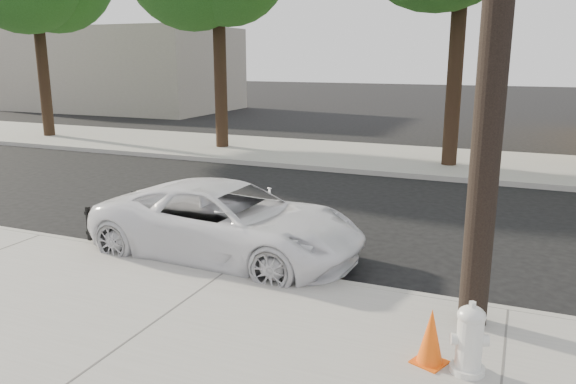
{
  "coord_description": "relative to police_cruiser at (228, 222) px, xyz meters",
  "views": [
    {
      "loc": [
        3.96,
        -9.4,
        3.33
      ],
      "look_at": [
        0.25,
        -0.56,
        1.0
      ],
      "focal_mm": 35.0,
      "sensor_mm": 36.0,
      "label": 1
    }
  ],
  "objects": [
    {
      "name": "ground",
      "position": [
        0.43,
        1.51,
        -0.64
      ],
      "size": [
        120.0,
        120.0,
        0.0
      ],
      "primitive_type": "plane",
      "color": "black",
      "rests_on": "ground"
    },
    {
      "name": "curb_near",
      "position": [
        0.43,
        -0.59,
        -0.56
      ],
      "size": [
        90.0,
        0.12,
        0.16
      ],
      "primitive_type": "cube",
      "color": "#9E9B93",
      "rests_on": "ground"
    },
    {
      "name": "building_far",
      "position": [
        -19.57,
        21.51,
        1.86
      ],
      "size": [
        14.0,
        8.0,
        5.0
      ],
      "primitive_type": "cube",
      "color": "gray",
      "rests_on": "ground"
    },
    {
      "name": "far_sidewalk",
      "position": [
        0.43,
        10.01,
        -0.56
      ],
      "size": [
        90.0,
        5.0,
        0.15
      ],
      "primitive_type": "cube",
      "color": "gray",
      "rests_on": "ground"
    },
    {
      "name": "near_sidewalk",
      "position": [
        0.43,
        -2.79,
        -0.56
      ],
      "size": [
        90.0,
        4.4,
        0.15
      ],
      "primitive_type": "cube",
      "color": "gray",
      "rests_on": "ground"
    },
    {
      "name": "traffic_cone",
      "position": [
        3.7,
        -2.34,
        -0.19
      ],
      "size": [
        0.42,
        0.42,
        0.62
      ],
      "rotation": [
        0.0,
        0.0,
        -0.38
      ],
      "color": "#F9570D",
      "rests_on": "near_sidewalk"
    },
    {
      "name": "police_cruiser",
      "position": [
        0.0,
        0.0,
        0.0
      ],
      "size": [
        4.69,
        2.34,
        1.28
      ],
      "primitive_type": "imported",
      "rotation": [
        0.0,
        0.0,
        1.52
      ],
      "color": "white",
      "rests_on": "ground"
    },
    {
      "name": "fire_hydrant",
      "position": [
        4.09,
        -2.37,
        -0.13
      ],
      "size": [
        0.4,
        0.35,
        0.73
      ],
      "rotation": [
        0.0,
        0.0,
        0.28
      ],
      "color": "silver",
      "rests_on": "near_sidewalk"
    }
  ]
}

